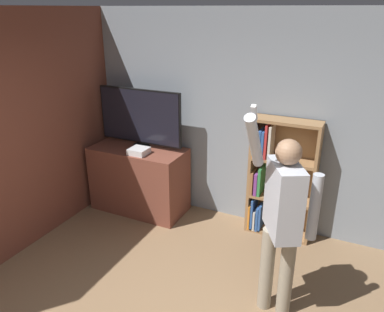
{
  "coord_description": "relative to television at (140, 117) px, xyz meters",
  "views": [
    {
      "loc": [
        1.25,
        -1.53,
        2.68
      ],
      "look_at": [
        -0.34,
        1.83,
        1.2
      ],
      "focal_mm": 35.0,
      "sensor_mm": 36.0,
      "label": 1
    }
  ],
  "objects": [
    {
      "name": "wall_back",
      "position": [
        1.43,
        0.32,
        0.03
      ],
      "size": [
        6.32,
        0.06,
        2.7
      ],
      "color": "gray",
      "rests_on": "ground_plane"
    },
    {
      "name": "wall_side_brick",
      "position": [
        -0.76,
        -1.12,
        0.03
      ],
      "size": [
        0.06,
        4.4,
        2.7
      ],
      "color": "brown",
      "rests_on": "ground_plane"
    },
    {
      "name": "tv_ledge",
      "position": [
        0.0,
        -0.09,
        -0.87
      ],
      "size": [
        1.29,
        0.62,
        0.91
      ],
      "color": "brown",
      "rests_on": "ground_plane"
    },
    {
      "name": "television",
      "position": [
        0.0,
        0.0,
        0.0
      ],
      "size": [
        1.22,
        0.22,
        0.79
      ],
      "color": "black",
      "rests_on": "tv_ledge"
    },
    {
      "name": "game_console",
      "position": [
        0.12,
        -0.25,
        -0.37
      ],
      "size": [
        0.24,
        0.23,
        0.08
      ],
      "color": "white",
      "rests_on": "tv_ledge"
    },
    {
      "name": "bookshelf",
      "position": [
        1.83,
        0.14,
        -0.58
      ],
      "size": [
        0.79,
        0.28,
        1.49
      ],
      "color": "#997047",
      "rests_on": "ground_plane"
    },
    {
      "name": "person",
      "position": [
        2.19,
        -1.19,
        -0.28
      ],
      "size": [
        0.6,
        0.58,
        2.01
      ],
      "rotation": [
        0.0,
        0.0,
        -1.07
      ],
      "color": "gray",
      "rests_on": "ground_plane"
    }
  ]
}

